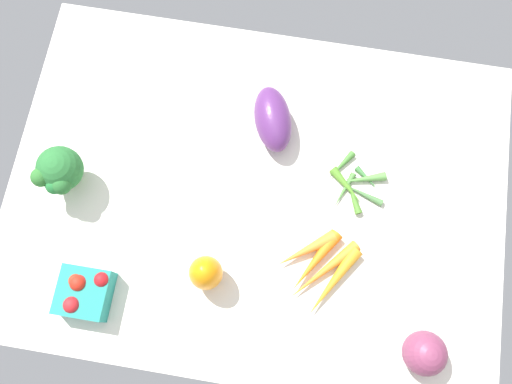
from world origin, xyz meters
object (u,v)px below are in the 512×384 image
eggplant (273,119)px  berry_basket (84,292)px  bell_pepper_orange (206,273)px  okra_pile (353,184)px  red_onion_near_basket (425,353)px  carrot_bunch (320,267)px  broccoli_head (59,171)px

eggplant → berry_basket: size_ratio=1.50×
berry_basket → bell_pepper_orange: (22.90, 7.25, 1.99)cm
okra_pile → red_onion_near_basket: bearing=-62.4°
carrot_bunch → okra_pile: 18.94cm
okra_pile → red_onion_near_basket: red_onion_near_basket is taller
eggplant → red_onion_near_basket: size_ratio=1.75×
broccoli_head → bell_pepper_orange: broccoli_head is taller
carrot_bunch → okra_pile: carrot_bunch is taller
carrot_bunch → okra_pile: size_ratio=1.34×
bell_pepper_orange → berry_basket: bearing=-162.4°
berry_basket → bell_pepper_orange: bearing=17.6°
carrot_bunch → bell_pepper_orange: 22.72cm
carrot_bunch → broccoli_head: (-54.01, 9.54, 5.65)cm
carrot_bunch → red_onion_near_basket: 24.99cm
carrot_bunch → berry_basket: size_ratio=1.88×
eggplant → bell_pepper_orange: bearing=148.7°
eggplant → broccoli_head: broccoli_head is taller
berry_basket → broccoli_head: (-9.30, 21.98, 3.88)cm
carrot_bunch → berry_basket: 46.44cm
berry_basket → bell_pepper_orange: size_ratio=0.94×
eggplant → bell_pepper_orange: 34.83cm
okra_pile → broccoli_head: 59.68cm
eggplant → broccoli_head: bearing=97.2°
red_onion_near_basket → bell_pepper_orange: bell_pepper_orange is taller
carrot_bunch → bell_pepper_orange: bell_pepper_orange is taller
red_onion_near_basket → berry_basket: size_ratio=0.86×
carrot_bunch → okra_pile: bearing=75.6°
eggplant → berry_basket: 51.32cm
red_onion_near_basket → okra_pile: bearing=117.6°
bell_pepper_orange → red_onion_near_basket: bearing=-10.4°
berry_basket → broccoli_head: bearing=112.9°
broccoli_head → okra_pile: bearing=8.5°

